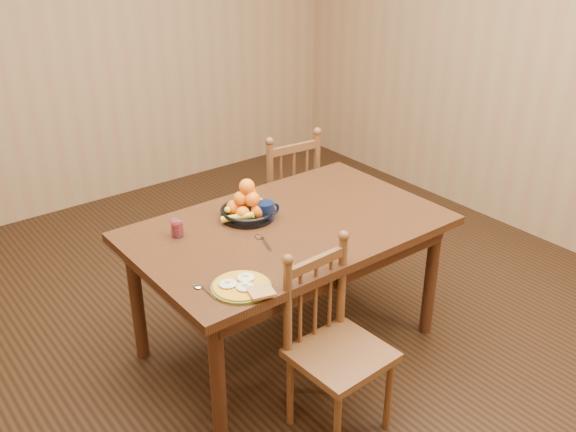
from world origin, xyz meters
TOP-DOWN VIEW (x-y plane):
  - room at (0.00, 0.00)m, footprint 4.52×5.02m
  - dining_table at (0.00, 0.00)m, footprint 1.60×1.00m
  - chair_far at (0.55, 0.77)m, footprint 0.47×0.45m
  - chair_near at (-0.20, -0.61)m, footprint 0.42×0.41m
  - breakfast_plate at (-0.53, -0.36)m, footprint 0.26×0.30m
  - fork at (-0.21, -0.08)m, footprint 0.06×0.18m
  - spoon at (-0.67, -0.26)m, footprint 0.04×0.16m
  - coffee_mug at (-0.06, 0.11)m, footprint 0.13×0.09m
  - juice_glass at (-0.51, 0.24)m, footprint 0.06×0.06m
  - fruit_bowl at (-0.12, 0.19)m, footprint 0.29×0.29m

SIDE VIEW (x-z plane):
  - chair_near at x=-0.20m, z-range -0.01..0.88m
  - chair_far at x=0.55m, z-range -0.01..0.93m
  - dining_table at x=0.00m, z-range 0.29..1.04m
  - fork at x=-0.21m, z-range 0.75..0.76m
  - spoon at x=-0.67m, z-range 0.75..0.76m
  - breakfast_plate at x=-0.53m, z-range 0.74..0.78m
  - juice_glass at x=-0.51m, z-range 0.75..0.84m
  - coffee_mug at x=-0.06m, z-range 0.75..0.85m
  - fruit_bowl at x=-0.12m, z-range 0.70..0.93m
  - room at x=0.00m, z-range -0.01..2.71m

